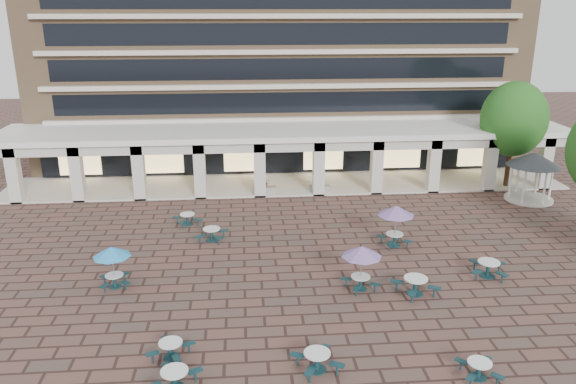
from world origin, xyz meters
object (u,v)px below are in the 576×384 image
object	(u,v)px
picnic_table_2	(479,368)
planter_right	(320,186)
picnic_table_0	(175,378)
gazebo	(533,165)
picnic_table_1	(317,359)
planter_left	(266,188)

from	to	relation	value
picnic_table_2	planter_right	bearing A→B (deg)	98.19
picnic_table_0	planter_right	world-z (taller)	planter_right
picnic_table_0	gazebo	size ratio (longest dim) A/B	0.54
picnic_table_0	picnic_table_1	world-z (taller)	picnic_table_1
picnic_table_2	picnic_table_0	bearing A→B (deg)	179.22
planter_left	picnic_table_2	bearing A→B (deg)	-72.65
picnic_table_1	picnic_table_2	distance (m)	5.94
picnic_table_0	picnic_table_2	bearing A→B (deg)	16.02
gazebo	picnic_table_1	bearing A→B (deg)	-133.88
planter_right	picnic_table_2	bearing A→B (deg)	-82.50
planter_left	planter_right	distance (m)	3.98
picnic_table_2	planter_left	bearing A→B (deg)	108.05
picnic_table_2	picnic_table_1	bearing A→B (deg)	171.65
picnic_table_2	planter_left	xyz separation A→B (m)	(-6.88, 22.01, 0.02)
picnic_table_2	planter_right	xyz separation A→B (m)	(-2.90, 22.01, 0.03)
picnic_table_0	picnic_table_1	distance (m)	5.23
picnic_table_2	planter_right	size ratio (longest dim) A/B	1.01
picnic_table_1	planter_left	distance (m)	21.10
picnic_table_0	picnic_table_2	size ratio (longest dim) A/B	1.31
gazebo	planter_right	size ratio (longest dim) A/B	2.45
gazebo	planter_left	distance (m)	18.81
picnic_table_0	planter_left	size ratio (longest dim) A/B	1.32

